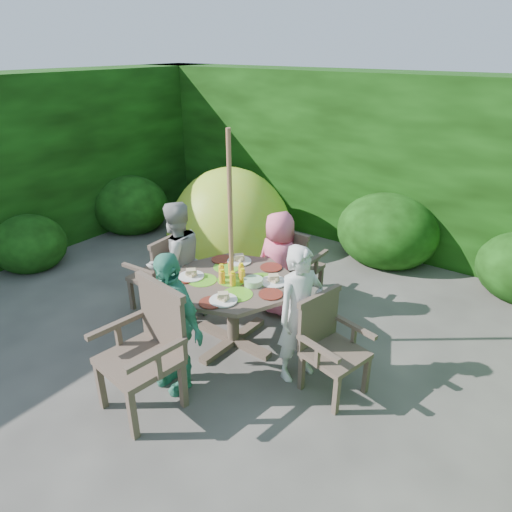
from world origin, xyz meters
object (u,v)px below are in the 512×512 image
Objects in this scene: parasol_pole at (231,247)px; garden_chair_right at (329,344)px; garden_chair_left at (160,272)px; child_left at (176,263)px; child_front at (172,322)px; patio_table at (233,290)px; garden_chair_back at (294,264)px; child_back at (279,264)px; child_right at (300,314)px; dome_tent at (230,245)px; garden_chair_front at (147,348)px.

garden_chair_right is at bearing -1.13° from parasol_pole.
child_left reaches higher than garden_chair_left.
child_front is (1.07, -0.84, 0.18)m from garden_chair_left.
garden_chair_back reaches higher than patio_table.
child_back is (-0.01, -0.30, 0.12)m from garden_chair_back.
dome_tent is at bearing 72.19° from child_right.
parasol_pole reaches higher than child_left.
garden_chair_right is 1.92m from child_left.
child_right is 0.99× the size of child_front.
child_front reaches higher than dome_tent.
child_right is at bearing 104.34° from garden_chair_right.
parasol_pole reaches higher than garden_chair_front.
child_back is 1.60m from child_front.
child_back is 2.12m from dome_tent.
parasol_pole reaches higher than child_right.
parasol_pole is 0.90m from child_left.
child_right is at bearing 123.82° from garden_chair_back.
garden_chair_front is at bearing 146.64° from garden_chair_right.
child_right reaches higher than garden_chair_front.
child_front reaches higher than garden_chair_back.
parasol_pole reaches higher than dome_tent.
parasol_pole is 2.44× the size of garden_chair_left.
dome_tent is (-1.62, 2.76, -0.66)m from child_front.
child_right reaches higher than child_back.
child_back reaches higher than garden_chair_right.
parasol_pole is 2.53× the size of garden_chair_right.
child_back is at bearing 88.39° from patio_table.
garden_chair_front is (1.07, -1.13, 0.08)m from garden_chair_left.
garden_chair_left reaches higher than patio_table.
child_front is (-0.83, -0.77, 0.01)m from child_right.
garden_chair_back is 1.95m from dome_tent.
child_left reaches higher than patio_table.
garden_chair_front is 0.87× the size of child_back.
child_left reaches higher than child_front.
child_right is 1.08× the size of child_back.
garden_chair_left is at bearing -70.24° from dome_tent.
garden_chair_left reaches higher than garden_chair_right.
child_left reaches higher than garden_chair_right.
garden_chair_front reaches higher than garden_chair_left.
child_back is 0.50× the size of dome_tent.
garden_chair_front is at bearing 163.37° from child_right.
child_left is at bearing 132.61° from garden_chair_front.
garden_chair_left is 1.38m from child_front.
patio_table is at bearing 87.91° from garden_chair_back.
garden_chair_front is 1.36m from child_left.
patio_table is 0.81m from child_left.
garden_chair_left is at bearing 109.17° from child_right.
garden_chair_right is 3.42m from dome_tent.
child_right is at bearing -1.92° from parasol_pole.
parasol_pole is at bearing 95.73° from child_front.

